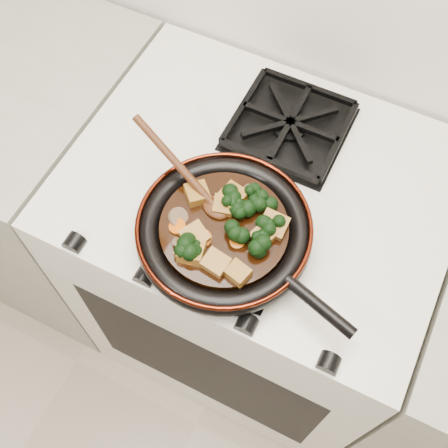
% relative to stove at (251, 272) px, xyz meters
% --- Properties ---
extents(stove, '(0.76, 0.60, 0.90)m').
position_rel_stove_xyz_m(stove, '(0.00, 0.00, 0.00)').
color(stove, white).
rests_on(stove, ground).
extents(burner_grate_front, '(0.23, 0.23, 0.03)m').
position_rel_stove_xyz_m(burner_grate_front, '(0.00, -0.14, 0.46)').
color(burner_grate_front, black).
rests_on(burner_grate_front, stove).
extents(burner_grate_back, '(0.23, 0.23, 0.03)m').
position_rel_stove_xyz_m(burner_grate_back, '(0.00, 0.14, 0.46)').
color(burner_grate_back, black).
rests_on(burner_grate_back, stove).
extents(skillet, '(0.43, 0.32, 0.05)m').
position_rel_stove_xyz_m(skillet, '(-0.00, -0.15, 0.49)').
color(skillet, black).
rests_on(skillet, burner_grate_front).
extents(braising_sauce, '(0.23, 0.23, 0.02)m').
position_rel_stove_xyz_m(braising_sauce, '(-0.01, -0.15, 0.50)').
color(braising_sauce, black).
rests_on(braising_sauce, skillet).
extents(tofu_cube_0, '(0.05, 0.05, 0.03)m').
position_rel_stove_xyz_m(tofu_cube_0, '(0.07, -0.14, 0.52)').
color(tofu_cube_0, olive).
rests_on(tofu_cube_0, braising_sauce).
extents(tofu_cube_1, '(0.05, 0.04, 0.02)m').
position_rel_stove_xyz_m(tofu_cube_1, '(0.06, -0.23, 0.52)').
color(tofu_cube_1, olive).
rests_on(tofu_cube_1, braising_sauce).
extents(tofu_cube_2, '(0.04, 0.05, 0.02)m').
position_rel_stove_xyz_m(tofu_cube_2, '(-0.04, -0.22, 0.52)').
color(tofu_cube_2, olive).
rests_on(tofu_cube_2, braising_sauce).
extents(tofu_cube_3, '(0.05, 0.05, 0.03)m').
position_rel_stove_xyz_m(tofu_cube_3, '(-0.03, -0.22, 0.52)').
color(tofu_cube_3, olive).
rests_on(tofu_cube_3, braising_sauce).
extents(tofu_cube_4, '(0.06, 0.06, 0.03)m').
position_rel_stove_xyz_m(tofu_cube_4, '(-0.04, -0.20, 0.52)').
color(tofu_cube_4, olive).
rests_on(tofu_cube_4, braising_sauce).
extents(tofu_cube_5, '(0.05, 0.05, 0.03)m').
position_rel_stove_xyz_m(tofu_cube_5, '(0.07, -0.12, 0.52)').
color(tofu_cube_5, olive).
rests_on(tofu_cube_5, braising_sauce).
extents(tofu_cube_6, '(0.05, 0.05, 0.02)m').
position_rel_stove_xyz_m(tofu_cube_6, '(-0.02, -0.12, 0.52)').
color(tofu_cube_6, olive).
rests_on(tofu_cube_6, braising_sauce).
extents(tofu_cube_7, '(0.06, 0.06, 0.03)m').
position_rel_stove_xyz_m(tofu_cube_7, '(-0.08, -0.12, 0.52)').
color(tofu_cube_7, olive).
rests_on(tofu_cube_7, braising_sauce).
extents(tofu_cube_8, '(0.06, 0.06, 0.03)m').
position_rel_stove_xyz_m(tofu_cube_8, '(-0.02, -0.10, 0.52)').
color(tofu_cube_8, olive).
rests_on(tofu_cube_8, braising_sauce).
extents(tofu_cube_9, '(0.05, 0.04, 0.03)m').
position_rel_stove_xyz_m(tofu_cube_9, '(0.01, -0.23, 0.52)').
color(tofu_cube_9, olive).
rests_on(tofu_cube_9, braising_sauce).
extents(broccoli_floret_0, '(0.08, 0.09, 0.07)m').
position_rel_stove_xyz_m(broccoli_floret_0, '(0.06, -0.16, 0.52)').
color(broccoli_floret_0, black).
rests_on(broccoli_floret_0, braising_sauce).
extents(broccoli_floret_1, '(0.08, 0.07, 0.06)m').
position_rel_stove_xyz_m(broccoli_floret_1, '(0.07, -0.12, 0.52)').
color(broccoli_floret_1, black).
rests_on(broccoli_floret_1, braising_sauce).
extents(broccoli_floret_2, '(0.07, 0.08, 0.07)m').
position_rel_stove_xyz_m(broccoli_floret_2, '(-0.01, -0.11, 0.52)').
color(broccoli_floret_2, black).
rests_on(broccoli_floret_2, braising_sauce).
extents(broccoli_floret_3, '(0.08, 0.08, 0.06)m').
position_rel_stove_xyz_m(broccoli_floret_3, '(-0.03, -0.23, 0.52)').
color(broccoli_floret_3, black).
rests_on(broccoli_floret_3, braising_sauce).
extents(broccoli_floret_4, '(0.07, 0.07, 0.07)m').
position_rel_stove_xyz_m(broccoli_floret_4, '(0.04, -0.08, 0.52)').
color(broccoli_floret_4, black).
rests_on(broccoli_floret_4, braising_sauce).
extents(broccoli_floret_5, '(0.07, 0.08, 0.06)m').
position_rel_stove_xyz_m(broccoli_floret_5, '(0.01, -0.12, 0.52)').
color(broccoli_floret_5, black).
rests_on(broccoli_floret_5, braising_sauce).
extents(broccoli_floret_6, '(0.09, 0.08, 0.07)m').
position_rel_stove_xyz_m(broccoli_floret_6, '(0.02, -0.08, 0.52)').
color(broccoli_floret_6, black).
rests_on(broccoli_floret_6, braising_sauce).
extents(broccoli_floret_7, '(0.08, 0.08, 0.06)m').
position_rel_stove_xyz_m(broccoli_floret_7, '(0.02, -0.16, 0.52)').
color(broccoli_floret_7, black).
rests_on(broccoli_floret_7, braising_sauce).
extents(carrot_coin_0, '(0.03, 0.03, 0.02)m').
position_rel_stove_xyz_m(carrot_coin_0, '(-0.03, -0.23, 0.51)').
color(carrot_coin_0, '#C95205').
rests_on(carrot_coin_0, braising_sauce).
extents(carrot_coin_1, '(0.03, 0.03, 0.01)m').
position_rel_stove_xyz_m(carrot_coin_1, '(0.03, -0.17, 0.51)').
color(carrot_coin_1, '#C95205').
rests_on(carrot_coin_1, braising_sauce).
extents(carrot_coin_2, '(0.03, 0.03, 0.02)m').
position_rel_stove_xyz_m(carrot_coin_2, '(-0.03, -0.19, 0.51)').
color(carrot_coin_2, '#C95205').
rests_on(carrot_coin_2, braising_sauce).
extents(carrot_coin_3, '(0.03, 0.03, 0.01)m').
position_rel_stove_xyz_m(carrot_coin_3, '(-0.08, -0.19, 0.51)').
color(carrot_coin_3, '#C95205').
rests_on(carrot_coin_3, braising_sauce).
extents(mushroom_slice_0, '(0.04, 0.04, 0.03)m').
position_rel_stove_xyz_m(mushroom_slice_0, '(0.01, -0.07, 0.52)').
color(mushroom_slice_0, brown).
rests_on(mushroom_slice_0, braising_sauce).
extents(mushroom_slice_1, '(0.04, 0.04, 0.03)m').
position_rel_stove_xyz_m(mushroom_slice_1, '(-0.08, -0.18, 0.52)').
color(mushroom_slice_1, brown).
rests_on(mushroom_slice_1, braising_sauce).
extents(mushroom_slice_2, '(0.04, 0.03, 0.03)m').
position_rel_stove_xyz_m(mushroom_slice_2, '(-0.05, -0.22, 0.52)').
color(mushroom_slice_2, brown).
rests_on(mushroom_slice_2, braising_sauce).
extents(wooden_spoon, '(0.14, 0.07, 0.22)m').
position_rel_stove_xyz_m(wooden_spoon, '(-0.09, -0.11, 0.53)').
color(wooden_spoon, '#45210E').
rests_on(wooden_spoon, braising_sauce).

